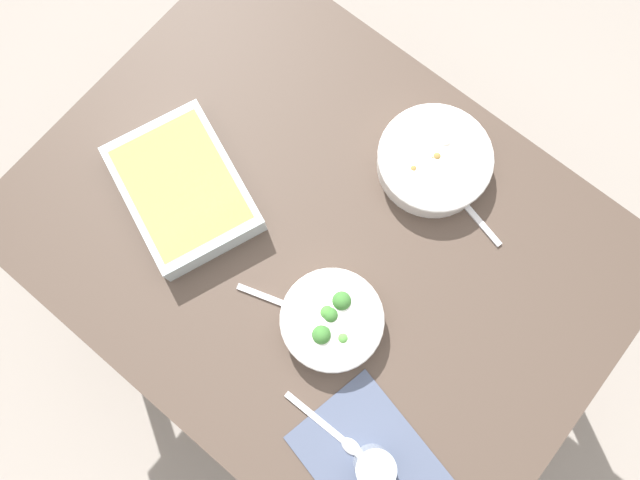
{
  "coord_description": "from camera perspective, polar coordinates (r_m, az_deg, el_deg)",
  "views": [
    {
      "loc": [
        0.18,
        -0.22,
        1.89
      ],
      "look_at": [
        0.0,
        0.0,
        0.74
      ],
      "focal_mm": 32.77,
      "sensor_mm": 36.0,
      "label": 1
    }
  ],
  "objects": [
    {
      "name": "broccoli_bowl",
      "position": [
        1.13,
        1.16,
        -7.85
      ],
      "size": [
        0.2,
        0.2,
        0.07
      ],
      "color": "white",
      "rests_on": "dining_table"
    },
    {
      "name": "spoon_by_broccoli",
      "position": [
        1.16,
        -3.02,
        -6.39
      ],
      "size": [
        0.17,
        0.07,
        0.01
      ],
      "color": "silver",
      "rests_on": "dining_table"
    },
    {
      "name": "baking_dish",
      "position": [
        1.21,
        -13.24,
        4.92
      ],
      "size": [
        0.36,
        0.31,
        0.06
      ],
      "color": "silver",
      "rests_on": "dining_table"
    },
    {
      "name": "drink_cup",
      "position": [
        1.13,
        5.28,
        -21.16
      ],
      "size": [
        0.07,
        0.07,
        0.08
      ],
      "color": "#B2BCC6",
      "rests_on": "dining_table"
    },
    {
      "name": "ground_plane",
      "position": [
        1.91,
        -0.0,
        -5.28
      ],
      "size": [
        6.0,
        6.0,
        0.0
      ],
      "primitive_type": "plane",
      "color": "#9E9389"
    },
    {
      "name": "placemat",
      "position": [
        1.16,
        5.11,
        -20.93
      ],
      "size": [
        0.32,
        0.25,
        0.0
      ],
      "primitive_type": "cube",
      "rotation": [
        0.0,
        0.0,
        -0.21
      ],
      "color": "#4C5670",
      "rests_on": "dining_table"
    },
    {
      "name": "dining_table",
      "position": [
        1.27,
        -0.0,
        -0.96
      ],
      "size": [
        1.2,
        0.9,
        0.74
      ],
      "color": "#4C3D33",
      "rests_on": "ground_plane"
    },
    {
      "name": "spoon_spare",
      "position": [
        1.15,
        1.3,
        -18.23
      ],
      "size": [
        0.18,
        0.03,
        0.01
      ],
      "color": "silver",
      "rests_on": "dining_table"
    },
    {
      "name": "stew_bowl",
      "position": [
        1.22,
        11.07,
        7.63
      ],
      "size": [
        0.24,
        0.24,
        0.06
      ],
      "color": "white",
      "rests_on": "dining_table"
    },
    {
      "name": "spoon_by_stew",
      "position": [
        1.24,
        13.83,
        3.57
      ],
      "size": [
        0.17,
        0.06,
        0.01
      ],
      "color": "silver",
      "rests_on": "dining_table"
    }
  ]
}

